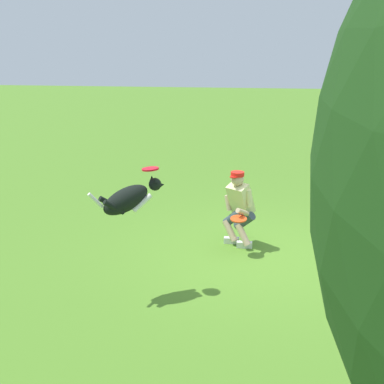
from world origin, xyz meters
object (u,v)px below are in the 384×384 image
(person, at_px, (239,206))
(dog, at_px, (129,199))
(frisbee_flying, at_px, (150,169))
(frisbee_held, at_px, (239,219))

(person, relative_size, dog, 1.44)
(person, bearing_deg, frisbee_flying, 3.13)
(dog, height_order, frisbee_flying, frisbee_flying)
(frisbee_flying, relative_size, frisbee_held, 0.86)
(person, bearing_deg, dog, 0.89)
(dog, distance_m, frisbee_flying, 0.48)
(frisbee_flying, height_order, frisbee_held, frisbee_flying)
(person, distance_m, frisbee_flying, 2.27)
(frisbee_flying, bearing_deg, person, -123.44)
(frisbee_held, bearing_deg, dog, 47.73)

